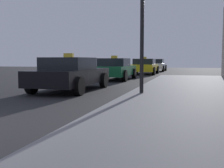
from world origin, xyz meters
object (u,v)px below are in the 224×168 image
Objects in this scene: car_yellow at (145,66)px; car_green at (115,69)px; car_white at (156,65)px; car_black at (71,74)px; street_lamp at (142,4)px.

car_green is at bearing -95.67° from car_yellow.
car_yellow reaches higher than car_white.
street_lamp is at bearing -23.82° from car_black.
car_black and car_green have the same top height.
street_lamp reaches higher than car_yellow.
street_lamp reaches higher than car_white.
car_green is 0.95× the size of car_white.
car_green is (0.12, 6.18, -0.00)m from car_black.
car_green is (-2.84, 7.49, -2.23)m from street_lamp.
street_lamp is 0.95× the size of car_green.
car_black is 6.19m from car_green.
car_yellow is at bearing 98.50° from street_lamp.
car_black is 19.72m from car_white.
car_green is 6.95m from car_yellow.
street_lamp reaches higher than car_black.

